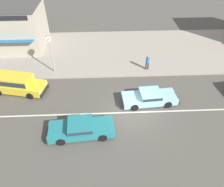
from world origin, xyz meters
The scene contains 9 objects.
ground_plane centered at (0.00, 0.00, 0.00)m, with size 160.00×160.00×0.00m, color #544F47.
lane_centre_stripe centered at (0.00, 0.00, 0.00)m, with size 50.40×0.14×0.01m, color silver.
kerb_strip centered at (0.00, 9.80, 0.07)m, with size 68.00×10.00×0.15m, color #9E9384.
sedan_pale_blue_1 centered at (1.48, 1.18, 0.53)m, with size 4.63×2.10×1.06m.
minivan_yellow_3 centered at (-9.80, 3.18, 0.84)m, with size 5.01×2.67×1.56m.
sedan_teal_4 centered at (-3.94, -1.90, 0.54)m, with size 4.80×2.16×1.06m.
street_clock centered at (-7.00, 5.84, 2.90)m, with size 0.62×0.22×3.75m.
pedestrian_mid_kerb centered at (2.05, 5.84, 1.04)m, with size 0.34×0.34×1.54m.
shopfront_corner_warung centered at (-12.00, 11.43, 2.55)m, with size 6.38×6.23×4.78m.
Camera 1 is at (-2.22, -12.15, 12.19)m, focal length 35.00 mm.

